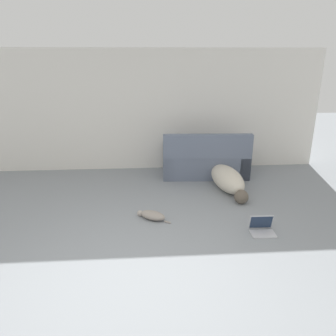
{
  "coord_description": "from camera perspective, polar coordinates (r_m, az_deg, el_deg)",
  "views": [
    {
      "loc": [
        0.22,
        -2.92,
        2.33
      ],
      "look_at": [
        0.56,
        1.85,
        0.64
      ],
      "focal_mm": 35.0,
      "sensor_mm": 36.0,
      "label": 1
    }
  ],
  "objects": [
    {
      "name": "ground_plane",
      "position": [
        3.74,
        -6.92,
        -19.18
      ],
      "size": [
        20.0,
        20.0,
        0.0
      ],
      "primitive_type": "plane",
      "color": "gray"
    },
    {
      "name": "wall_back",
      "position": [
        6.75,
        -5.92,
        9.82
      ],
      "size": [
        7.63,
        0.06,
        2.42
      ],
      "color": "silver",
      "rests_on": "ground_plane"
    },
    {
      "name": "couch",
      "position": [
        6.55,
        6.46,
        1.21
      ],
      "size": [
        1.7,
        0.88,
        0.91
      ],
      "rotation": [
        0.0,
        0.0,
        3.09
      ],
      "color": "slate",
      "rests_on": "ground_plane"
    },
    {
      "name": "dog",
      "position": [
        5.92,
        10.39,
        -2.0
      ],
      "size": [
        0.61,
        1.54,
        0.4
      ],
      "rotation": [
        0.0,
        0.0,
        4.87
      ],
      "color": "beige",
      "rests_on": "ground_plane"
    },
    {
      "name": "cat",
      "position": [
        4.89,
        -2.82,
        -8.22
      ],
      "size": [
        0.51,
        0.37,
        0.12
      ],
      "rotation": [
        0.0,
        0.0,
        2.6
      ],
      "color": "gray",
      "rests_on": "ground_plane"
    },
    {
      "name": "laptop_open",
      "position": [
        4.74,
        16.03,
        -9.82
      ],
      "size": [
        0.33,
        0.28,
        0.23
      ],
      "rotation": [
        0.0,
        0.0,
        -0.03
      ],
      "color": "#B7B7BC",
      "rests_on": "ground_plane"
    }
  ]
}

